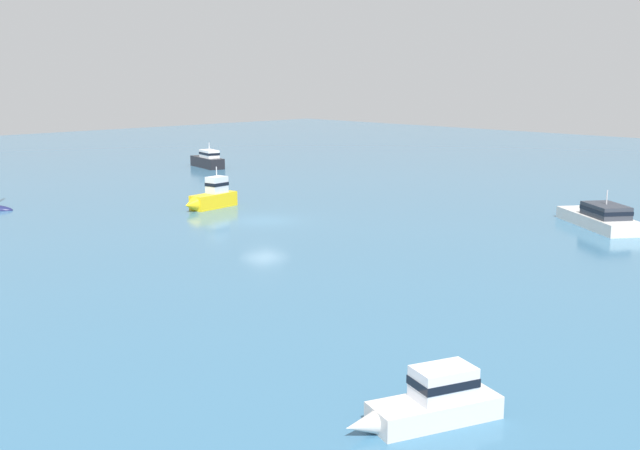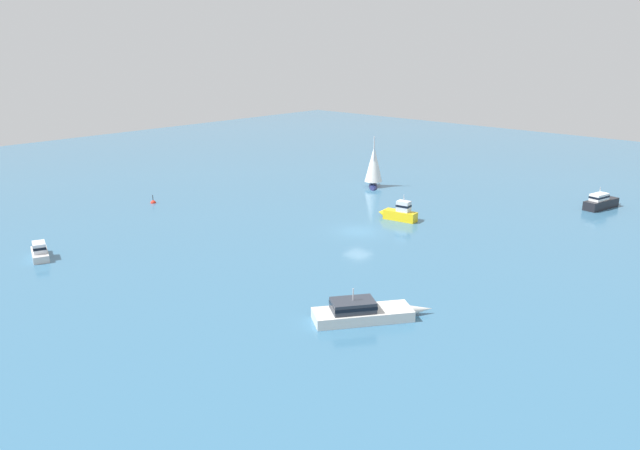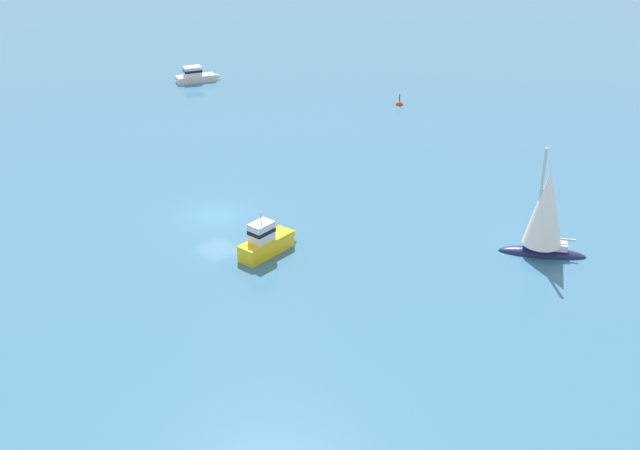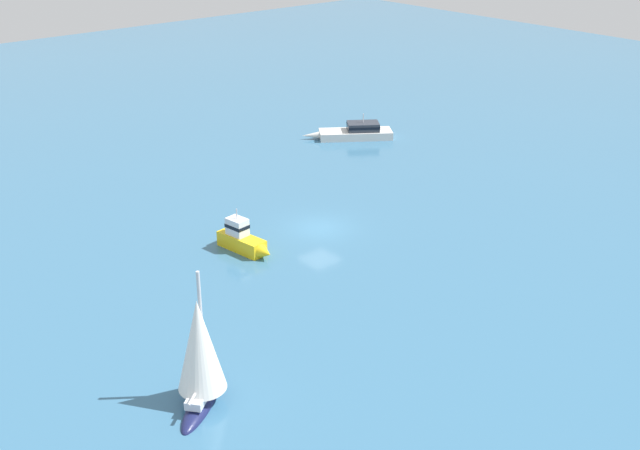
{
  "view_description": "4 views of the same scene",
  "coord_description": "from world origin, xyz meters",
  "px_view_note": "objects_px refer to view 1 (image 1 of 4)",
  "views": [
    {
      "loc": [
        37.73,
        -32.01,
        9.42
      ],
      "look_at": [
        6.27,
        -1.03,
        0.74
      ],
      "focal_mm": 43.27,
      "sensor_mm": 36.0,
      "label": 1
    },
    {
      "loc": [
        48.05,
        39.1,
        18.9
      ],
      "look_at": [
        2.79,
        -2.78,
        0.73
      ],
      "focal_mm": 35.37,
      "sensor_mm": 36.0,
      "label": 2
    },
    {
      "loc": [
        -41.32,
        27.38,
        23.97
      ],
      "look_at": [
        -7.44,
        -2.61,
        1.25
      ],
      "focal_mm": 46.8,
      "sensor_mm": 36.0,
      "label": 3
    },
    {
      "loc": [
        -32.73,
        -38.41,
        22.99
      ],
      "look_at": [
        -3.4,
        -4.0,
        2.6
      ],
      "focal_mm": 43.39,
      "sensor_mm": 36.0,
      "label": 4
    }
  ],
  "objects_px": {
    "powerboat_1": "(206,160)",
    "cabin_cruiser": "(433,401)",
    "powerboat": "(211,197)",
    "motor_cruiser": "(599,217)"
  },
  "relations": [
    {
      "from": "powerboat",
      "to": "powerboat_1",
      "type": "relative_size",
      "value": 0.73
    },
    {
      "from": "powerboat_1",
      "to": "cabin_cruiser",
      "type": "bearing_deg",
      "value": 161.11
    },
    {
      "from": "powerboat_1",
      "to": "powerboat",
      "type": "bearing_deg",
      "value": 156.15
    },
    {
      "from": "motor_cruiser",
      "to": "cabin_cruiser",
      "type": "distance_m",
      "value": 31.17
    },
    {
      "from": "motor_cruiser",
      "to": "cabin_cruiser",
      "type": "bearing_deg",
      "value": 143.27
    },
    {
      "from": "cabin_cruiser",
      "to": "powerboat",
      "type": "bearing_deg",
      "value": -96.75
    },
    {
      "from": "powerboat",
      "to": "powerboat_1",
      "type": "xyz_separation_m",
      "value": [
        -20.27,
        14.44,
        -0.06
      ]
    },
    {
      "from": "powerboat",
      "to": "cabin_cruiser",
      "type": "bearing_deg",
      "value": 54.8
    },
    {
      "from": "cabin_cruiser",
      "to": "powerboat_1",
      "type": "bearing_deg",
      "value": -100.17
    },
    {
      "from": "powerboat",
      "to": "powerboat_1",
      "type": "distance_m",
      "value": 24.89
    }
  ]
}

